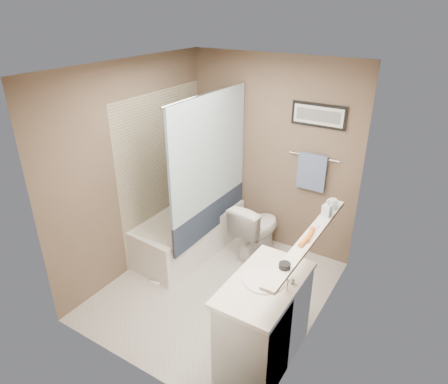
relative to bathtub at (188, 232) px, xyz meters
The scene contains 33 objects.
ground 0.93m from the bathtub, 33.28° to the right, with size 2.50×2.50×0.00m, color beige.
ceiling 2.31m from the bathtub, 33.28° to the right, with size 2.20×2.50×0.04m, color white.
wall_back 1.42m from the bathtub, 44.53° to the left, with size 2.20×0.04×2.40m, color brown.
wall_front 2.11m from the bathtub, 66.47° to the right, with size 2.20×0.04×2.40m, color brown.
wall_left 1.12m from the bathtub, 123.84° to the right, with size 0.04×2.50×2.40m, color brown.
wall_right 2.12m from the bathtub, 15.06° to the right, with size 0.04×2.50×2.40m, color brown.
tile_surround 0.82m from the bathtub, behind, with size 0.02×1.55×2.00m, color #B9AC8C.
curtain_rod 1.83m from the bathtub, ahead, with size 0.02×0.02×1.55m, color silver.
curtain_upper 1.20m from the bathtub, ahead, with size 0.03×1.45×1.28m, color silver.
curtain_lower 0.48m from the bathtub, ahead, with size 0.03×1.45×0.36m, color #232F43.
mirror 2.38m from the bathtub, 19.24° to the right, with size 0.02×1.60×1.00m, color silver.
shelf 2.08m from the bathtub, 19.79° to the right, with size 0.12×1.60×0.03m, color silver.
towel_bar 1.82m from the bathtub, 29.07° to the left, with size 0.02×0.02×0.60m, color silver.
towel 1.71m from the bathtub, 28.39° to the left, with size 0.34×0.05×0.44m, color #8DA3CE.
art_frame 2.14m from the bathtub, 29.64° to the left, with size 0.62×0.03×0.26m, color black.
art_mat 2.13m from the bathtub, 29.17° to the left, with size 0.56×0.00×0.20m, color white.
art_image 2.13m from the bathtub, 29.07° to the left, with size 0.50×0.00×0.13m, color #595959.
door 2.29m from the bathtub, 53.15° to the right, with size 0.80×0.02×2.00m, color silver.
door_handle 2.08m from the bathtub, 60.03° to the right, with size 0.02×0.02×0.10m, color silver.
bathtub is the anchor object (origin of this frame).
tub_rim 0.25m from the bathtub, 153.43° to the left, with size 0.56×1.36×0.02m, color silver.
toilet 0.87m from the bathtub, 25.32° to the left, with size 0.41×0.71×0.73m, color white.
vanity 1.92m from the bathtub, 33.44° to the right, with size 0.50×0.90×0.80m, color silver.
countertop 1.99m from the bathtub, 33.61° to the right, with size 0.54×0.96×0.04m, color white.
sink_basin 1.99m from the bathtub, 33.78° to the right, with size 0.34×0.34×0.01m, color white.
faucet_spout 2.17m from the bathtub, 30.70° to the right, with size 0.02×0.02×0.10m, color silver.
faucet_knob 2.11m from the bathtub, 28.26° to the right, with size 0.05×0.05×0.05m, color silver.
candle_bowl_near 2.30m from the bathtub, 32.81° to the right, with size 0.09×0.09×0.04m, color black.
hair_brush_front 2.12m from the bathtub, 22.19° to the right, with size 0.04×0.04×0.22m, color orange.
hair_brush_back 2.09m from the bathtub, 19.56° to the right, with size 0.04×0.04×0.22m, color #C4621B.
pink_comb 2.05m from the bathtub, 15.85° to the right, with size 0.03×0.16×0.01m, color pink.
glass_jar 2.01m from the bathtub, ahead, with size 0.08×0.08×0.10m, color silver.
soap_bottle 2.03m from the bathtub, ahead, with size 0.08×0.08×0.17m, color #999999.
Camera 1 is at (1.94, -2.97, 2.92)m, focal length 32.00 mm.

